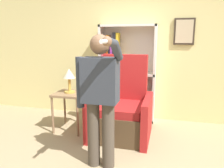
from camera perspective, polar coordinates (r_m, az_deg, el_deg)
name	(u,v)px	position (r m, az deg, el deg)	size (l,w,h in m)	color
wall_back	(138,46)	(4.23, 6.79, 9.75)	(8.00, 0.11, 2.80)	#DBCC84
bookcase	(120,76)	(4.18, 2.20, 2.22)	(1.05, 0.28, 1.79)	silver
armchair	(122,112)	(3.55, 2.52, -7.24)	(0.93, 0.88, 1.29)	#4C3823
person_standing	(100,94)	(2.53, -3.16, -2.74)	(0.56, 0.78, 1.60)	#473D33
side_table	(70,99)	(3.76, -10.90, -3.79)	(0.49, 0.49, 0.66)	#846647
table_lamp	(69,76)	(3.67, -11.14, 2.09)	(0.20, 0.20, 0.40)	gold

